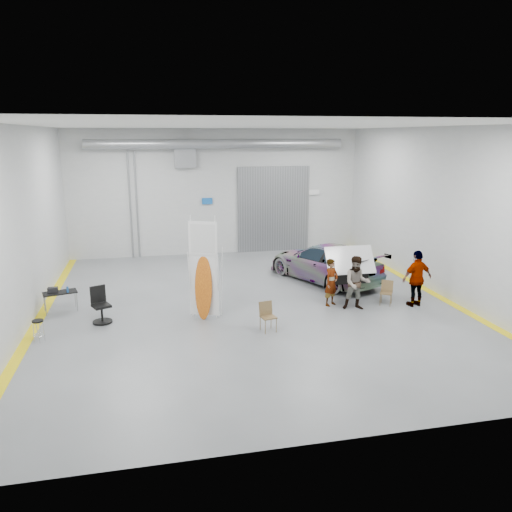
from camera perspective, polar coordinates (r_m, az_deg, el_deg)
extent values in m
plane|color=slate|center=(17.23, -0.60, -5.65)|extent=(16.00, 16.00, 0.00)
cube|color=#B2B5B7|center=(16.58, -25.09, 3.00)|extent=(0.02, 16.00, 6.00)
cube|color=#B2B5B7|center=(19.14, 20.44, 4.71)|extent=(0.02, 16.00, 6.00)
cube|color=#B2B5B7|center=(24.30, -4.46, 7.27)|extent=(14.00, 0.02, 6.00)
cube|color=#B2B5B7|center=(8.99, 9.73, -4.06)|extent=(14.00, 0.02, 6.00)
cube|color=white|center=(16.26, -0.65, 14.73)|extent=(14.00, 16.00, 0.02)
cube|color=gray|center=(24.87, 2.04, 5.36)|extent=(3.60, 0.12, 4.20)
cube|color=gray|center=(23.92, -8.15, 11.40)|extent=(1.00, 0.50, 1.20)
cylinder|color=gray|center=(23.55, -4.36, 12.68)|extent=(11.90, 0.44, 0.44)
cube|color=#155AB0|center=(24.20, -5.60, 6.27)|extent=(0.50, 0.04, 0.30)
cube|color=white|center=(25.33, 6.48, 7.26)|extent=(0.70, 0.04, 0.25)
cylinder|color=gray|center=(24.06, -13.45, 5.67)|extent=(0.08, 0.08, 5.00)
cylinder|color=gray|center=(24.07, -14.17, 5.64)|extent=(0.08, 0.08, 5.00)
cube|color=yellow|center=(17.29, -23.60, -6.76)|extent=(0.30, 16.00, 0.01)
cube|color=yellow|center=(19.71, 19.35, -3.92)|extent=(0.30, 16.00, 0.01)
imported|color=white|center=(20.08, 7.85, -0.72)|extent=(4.03, 5.57, 1.50)
imported|color=#9B6F54|center=(17.19, 8.61, -2.98)|extent=(0.71, 0.65, 1.64)
imported|color=#466681|center=(16.91, 11.46, -3.04)|extent=(1.03, 0.87, 1.83)
imported|color=#9A5D33|center=(17.75, 17.92, -2.45)|extent=(1.19, 0.64, 1.95)
cube|color=white|center=(15.80, -5.63, -3.29)|extent=(0.88, 0.39, 2.00)
ellipsoid|color=orange|center=(15.73, -5.59, -3.58)|extent=(0.61, 0.45, 2.10)
cube|color=white|center=(15.41, -5.75, 2.01)|extent=(0.85, 0.38, 1.05)
cylinder|color=white|center=(15.61, -7.09, -1.43)|extent=(0.03, 0.03, 3.33)
cylinder|color=white|center=(15.69, -4.27, -1.28)|extent=(0.03, 0.03, 3.33)
cube|color=brown|center=(14.89, 1.41, -6.99)|extent=(0.49, 0.48, 0.04)
cube|color=brown|center=(14.98, 1.25, -5.91)|extent=(0.43, 0.17, 0.40)
cube|color=brown|center=(17.73, 14.66, -4.10)|extent=(0.54, 0.53, 0.04)
cube|color=brown|center=(17.81, 14.44, -3.27)|extent=(0.37, 0.29, 0.38)
cylinder|color=black|center=(15.40, -23.69, -6.82)|extent=(0.31, 0.31, 0.05)
torus|color=silver|center=(15.54, -23.54, -8.26)|extent=(0.33, 0.33, 0.02)
cylinder|color=gray|center=(17.66, -23.08, -5.21)|extent=(0.03, 0.03, 0.64)
cylinder|color=gray|center=(17.49, -19.95, -5.10)|extent=(0.03, 0.03, 0.64)
cylinder|color=gray|center=(18.07, -22.83, -4.77)|extent=(0.03, 0.03, 0.64)
cylinder|color=gray|center=(17.91, -19.78, -4.66)|extent=(0.03, 0.03, 0.64)
cube|color=black|center=(17.68, -21.51, -3.90)|extent=(1.16, 0.79, 0.04)
cylinder|color=#194E98|center=(17.52, -20.73, -3.60)|extent=(0.07, 0.07, 0.19)
cube|color=black|center=(17.73, -22.22, -3.59)|extent=(0.31, 0.19, 0.16)
cylinder|color=black|center=(16.38, -17.13, -7.17)|extent=(0.60, 0.60, 0.04)
cylinder|color=black|center=(16.29, -17.19, -6.32)|extent=(0.06, 0.06, 0.52)
cube|color=black|center=(16.21, -17.26, -5.46)|extent=(0.66, 0.66, 0.08)
cube|color=black|center=(16.33, -17.27, -4.12)|extent=(0.46, 0.26, 0.54)
cube|color=silver|center=(17.79, 10.48, -0.15)|extent=(1.75, 1.06, 0.04)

